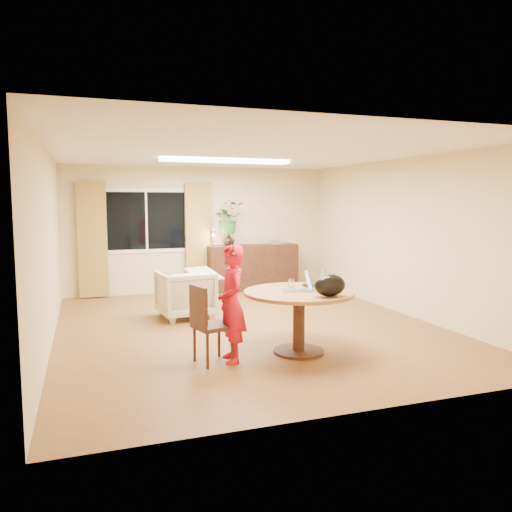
{
  "coord_description": "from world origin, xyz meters",
  "views": [
    {
      "loc": [
        -2.29,
        -7.01,
        1.88
      ],
      "look_at": [
        0.06,
        -0.2,
        1.1
      ],
      "focal_mm": 35.0,
      "sensor_mm": 36.0,
      "label": 1
    }
  ],
  "objects_px": {
    "dining_chair": "(213,324)",
    "armchair": "(185,294)",
    "child": "(232,303)",
    "dining_table": "(299,304)",
    "sideboard": "(252,267)"
  },
  "relations": [
    {
      "from": "dining_chair",
      "to": "dining_table",
      "type": "bearing_deg",
      "value": -12.7
    },
    {
      "from": "dining_chair",
      "to": "child",
      "type": "bearing_deg",
      "value": -18.61
    },
    {
      "from": "dining_table",
      "to": "dining_chair",
      "type": "xyz_separation_m",
      "value": [
        -1.1,
        -0.03,
        -0.15
      ]
    },
    {
      "from": "armchair",
      "to": "dining_table",
      "type": "bearing_deg",
      "value": 105.9
    },
    {
      "from": "sideboard",
      "to": "dining_table",
      "type": "bearing_deg",
      "value": -101.26
    },
    {
      "from": "armchair",
      "to": "sideboard",
      "type": "relative_size",
      "value": 0.44
    },
    {
      "from": "armchair",
      "to": "sideboard",
      "type": "height_order",
      "value": "sideboard"
    },
    {
      "from": "dining_chair",
      "to": "armchair",
      "type": "distance_m",
      "value": 2.4
    },
    {
      "from": "dining_chair",
      "to": "armchair",
      "type": "height_order",
      "value": "dining_chair"
    },
    {
      "from": "dining_table",
      "to": "dining_chair",
      "type": "distance_m",
      "value": 1.11
    },
    {
      "from": "child",
      "to": "sideboard",
      "type": "height_order",
      "value": "child"
    },
    {
      "from": "dining_table",
      "to": "sideboard",
      "type": "xyz_separation_m",
      "value": [
        0.89,
        4.45,
        -0.13
      ]
    },
    {
      "from": "dining_chair",
      "to": "armchair",
      "type": "bearing_deg",
      "value": 72.68
    },
    {
      "from": "dining_table",
      "to": "child",
      "type": "bearing_deg",
      "value": -177.09
    },
    {
      "from": "sideboard",
      "to": "dining_chair",
      "type": "bearing_deg",
      "value": -113.95
    }
  ]
}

